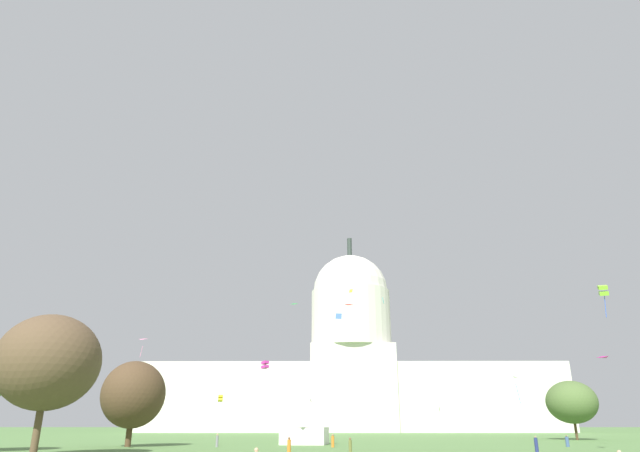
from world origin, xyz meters
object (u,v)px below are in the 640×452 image
tree_east_mid (572,402)px  kite_orange_low (72,348)px  tree_west_far (48,362)px  person_grey_back_right (217,441)px  kite_pink_low (141,343)px  kite_cyan_mid (432,363)px  kite_yellow_low (220,398)px  kite_violet_low (411,397)px  kite_green_mid (296,307)px  person_orange_mid_center (289,447)px  tree_west_mid (133,394)px  kite_blue_low (339,316)px  kite_red_low (347,308)px  capitol_building (352,369)px  kite_turquoise_mid (383,301)px  person_orange_lawn_far_left (333,441)px  kite_gold_mid (351,291)px  kite_magenta_low_b (265,365)px  person_navy_edge_east (536,445)px  person_denim_deep_crowd (567,442)px  kite_lime_low (603,291)px  kite_white_low (515,381)px  event_tent (305,424)px  person_olive_near_tree_east (350,446)px  kite_black_low (311,401)px

tree_east_mid → kite_orange_low: kite_orange_low is taller
tree_west_far → person_grey_back_right: tree_west_far is taller
kite_pink_low → kite_cyan_mid: 98.95m
person_grey_back_right → kite_yellow_low: size_ratio=1.20×
kite_violet_low → kite_green_mid: (-29.79, -75.58, 11.20)m
person_grey_back_right → kite_green_mid: (9.85, 10.22, 20.45)m
person_orange_mid_center → tree_west_mid: bearing=-145.6°
person_grey_back_right → kite_blue_low: 23.81m
kite_red_low → capitol_building: bearing=-115.6°
person_grey_back_right → kite_yellow_low: (-8.07, 44.03, 7.29)m
person_grey_back_right → kite_pink_low: bearing=149.8°
kite_green_mid → kite_turquoise_mid: bearing=-101.4°
person_orange_lawn_far_left → kite_gold_mid: size_ratio=2.24×
kite_cyan_mid → kite_magenta_low_b: kite_cyan_mid is taller
person_navy_edge_east → kite_turquoise_mid: (-10.46, 51.53, 27.14)m
person_denim_deep_crowd → kite_lime_low: 25.38m
kite_white_low → kite_turquoise_mid: bearing=-66.7°
kite_yellow_low → kite_turquoise_mid: 41.27m
person_grey_back_right → tree_west_mid: bearing=-164.6°
person_denim_deep_crowd → person_orange_mid_center: bearing=160.9°
event_tent → kite_violet_low: size_ratio=1.82×
person_denim_deep_crowd → kite_blue_low: bearing=131.7°
tree_east_mid → kite_lime_low: bearing=-107.9°
kite_gold_mid → kite_green_mid: kite_gold_mid is taller
person_olive_near_tree_east → person_denim_deep_crowd: person_olive_near_tree_east is taller
kite_black_low → person_grey_back_right: bearing=39.2°
capitol_building → tree_west_mid: (-36.79, -120.22, -14.49)m
kite_orange_low → kite_gold_mid: kite_gold_mid is taller
tree_west_mid → kite_turquoise_mid: size_ratio=8.58×
person_navy_edge_east → kite_pink_low: bearing=87.9°
person_orange_mid_center → person_denim_deep_crowd: bearing=110.2°
tree_east_mid → kite_orange_low: bearing=-149.0°
person_olive_near_tree_east → kite_white_low: 44.31m
event_tent → kite_black_low: 57.91m
kite_pink_low → tree_west_far: bearing=-63.7°
kite_yellow_low → kite_turquoise_mid: (35.41, -7.44, 19.86)m
person_orange_lawn_far_left → person_denim_deep_crowd: bearing=101.9°
person_navy_edge_east → kite_white_low: (8.60, 29.67, 8.79)m
person_orange_lawn_far_left → person_navy_edge_east: person_navy_edge_east is taller
tree_east_mid → kite_blue_low: bearing=-144.4°
kite_cyan_mid → kite_white_low: size_ratio=0.28×
kite_orange_low → kite_green_mid: (25.07, 24.30, 9.86)m
kite_red_low → kite_cyan_mid: bearing=-128.6°
kite_gold_mid → kite_green_mid: (-9.95, -14.55, -6.09)m
person_orange_mid_center → kite_magenta_low_b: bearing=179.3°
kite_yellow_low → kite_green_mid: size_ratio=1.02×
tree_east_mid → person_olive_near_tree_east: 68.43m
person_navy_edge_east → kite_yellow_low: (-45.87, 58.97, 7.29)m
kite_pink_low → kite_magenta_low_b: (25.32, -15.37, -5.55)m
tree_west_far → kite_white_low: (60.07, 36.97, 0.63)m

